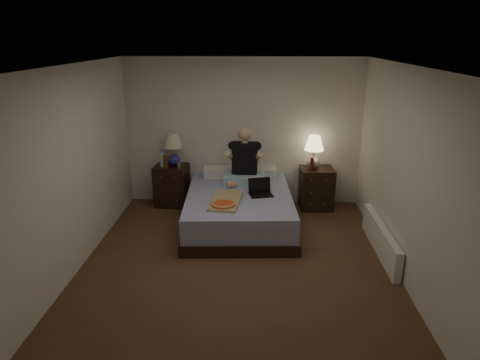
{
  "coord_description": "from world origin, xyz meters",
  "views": [
    {
      "loc": [
        0.24,
        -4.9,
        2.81
      ],
      "look_at": [
        0.0,
        0.9,
        0.85
      ],
      "focal_mm": 32.0,
      "sensor_mm": 36.0,
      "label": 1
    }
  ],
  "objects_px": {
    "nightstand_left": "(172,185)",
    "water_bottle": "(162,160)",
    "lamp_left": "(173,149)",
    "person": "(245,156)",
    "lamp_right": "(314,152)",
    "bed": "(239,209)",
    "nightstand_right": "(316,188)",
    "radiator": "(381,239)",
    "soda_can": "(179,165)",
    "beer_bottle_left": "(166,162)",
    "pizza_box": "(223,205)",
    "beer_bottle_right": "(312,164)",
    "laptop": "(261,188)"
  },
  "relations": [
    {
      "from": "soda_can",
      "to": "radiator",
      "type": "distance_m",
      "value": 3.41
    },
    {
      "from": "soda_can",
      "to": "pizza_box",
      "type": "distance_m",
      "value": 1.53
    },
    {
      "from": "nightstand_right",
      "to": "soda_can",
      "type": "height_order",
      "value": "soda_can"
    },
    {
      "from": "soda_can",
      "to": "beer_bottle_left",
      "type": "xyz_separation_m",
      "value": [
        -0.21,
        -0.03,
        0.06
      ]
    },
    {
      "from": "nightstand_left",
      "to": "person",
      "type": "bearing_deg",
      "value": -11.19
    },
    {
      "from": "lamp_left",
      "to": "person",
      "type": "distance_m",
      "value": 1.27
    },
    {
      "from": "soda_can",
      "to": "beer_bottle_right",
      "type": "bearing_deg",
      "value": -1.3
    },
    {
      "from": "lamp_right",
      "to": "beer_bottle_left",
      "type": "xyz_separation_m",
      "value": [
        -2.46,
        -0.11,
        -0.16
      ]
    },
    {
      "from": "nightstand_left",
      "to": "bed",
      "type": "bearing_deg",
      "value": -29.2
    },
    {
      "from": "nightstand_right",
      "to": "water_bottle",
      "type": "height_order",
      "value": "water_bottle"
    },
    {
      "from": "bed",
      "to": "soda_can",
      "type": "distance_m",
      "value": 1.34
    },
    {
      "from": "nightstand_right",
      "to": "beer_bottle_left",
      "type": "bearing_deg",
      "value": 178.99
    },
    {
      "from": "bed",
      "to": "nightstand_right",
      "type": "distance_m",
      "value": 1.49
    },
    {
      "from": "pizza_box",
      "to": "radiator",
      "type": "height_order",
      "value": "pizza_box"
    },
    {
      "from": "water_bottle",
      "to": "pizza_box",
      "type": "xyz_separation_m",
      "value": [
        1.13,
        -1.31,
        -0.27
      ]
    },
    {
      "from": "lamp_right",
      "to": "beer_bottle_right",
      "type": "distance_m",
      "value": 0.21
    },
    {
      "from": "nightstand_right",
      "to": "radiator",
      "type": "xyz_separation_m",
      "value": [
        0.67,
        -1.59,
        -0.15
      ]
    },
    {
      "from": "person",
      "to": "pizza_box",
      "type": "height_order",
      "value": "person"
    },
    {
      "from": "nightstand_left",
      "to": "beer_bottle_right",
      "type": "xyz_separation_m",
      "value": [
        2.37,
        -0.19,
        0.46
      ]
    },
    {
      "from": "nightstand_left",
      "to": "soda_can",
      "type": "distance_m",
      "value": 0.46
    },
    {
      "from": "water_bottle",
      "to": "person",
      "type": "distance_m",
      "value": 1.43
    },
    {
      "from": "bed",
      "to": "soda_can",
      "type": "xyz_separation_m",
      "value": [
        -1.04,
        0.68,
        0.5
      ]
    },
    {
      "from": "lamp_left",
      "to": "soda_can",
      "type": "xyz_separation_m",
      "value": [
        0.11,
        -0.14,
        -0.23
      ]
    },
    {
      "from": "water_bottle",
      "to": "laptop",
      "type": "distance_m",
      "value": 1.86
    },
    {
      "from": "beer_bottle_left",
      "to": "beer_bottle_right",
      "type": "xyz_separation_m",
      "value": [
        2.42,
        -0.02,
        -0.01
      ]
    },
    {
      "from": "water_bottle",
      "to": "radiator",
      "type": "xyz_separation_m",
      "value": [
        3.29,
        -1.56,
        -0.64
      ]
    },
    {
      "from": "beer_bottle_left",
      "to": "beer_bottle_right",
      "type": "distance_m",
      "value": 2.42
    },
    {
      "from": "nightstand_left",
      "to": "radiator",
      "type": "bearing_deg",
      "value": -22.56
    },
    {
      "from": "water_bottle",
      "to": "radiator",
      "type": "bearing_deg",
      "value": -25.37
    },
    {
      "from": "radiator",
      "to": "laptop",
      "type": "bearing_deg",
      "value": 155.5
    },
    {
      "from": "soda_can",
      "to": "beer_bottle_right",
      "type": "relative_size",
      "value": 0.43
    },
    {
      "from": "soda_can",
      "to": "pizza_box",
      "type": "height_order",
      "value": "soda_can"
    },
    {
      "from": "nightstand_left",
      "to": "person",
      "type": "xyz_separation_m",
      "value": [
        1.27,
        -0.37,
        0.64
      ]
    },
    {
      "from": "nightstand_right",
      "to": "person",
      "type": "relative_size",
      "value": 0.76
    },
    {
      "from": "lamp_left",
      "to": "pizza_box",
      "type": "relative_size",
      "value": 0.74
    },
    {
      "from": "lamp_right",
      "to": "laptop",
      "type": "xyz_separation_m",
      "value": [
        -0.87,
        -0.85,
        -0.34
      ]
    },
    {
      "from": "lamp_left",
      "to": "radiator",
      "type": "height_order",
      "value": "lamp_left"
    },
    {
      "from": "bed",
      "to": "laptop",
      "type": "distance_m",
      "value": 0.52
    },
    {
      "from": "nightstand_right",
      "to": "pizza_box",
      "type": "xyz_separation_m",
      "value": [
        -1.48,
        -1.34,
        0.22
      ]
    },
    {
      "from": "water_bottle",
      "to": "beer_bottle_left",
      "type": "distance_m",
      "value": 0.11
    },
    {
      "from": "person",
      "to": "laptop",
      "type": "height_order",
      "value": "person"
    },
    {
      "from": "lamp_left",
      "to": "lamp_right",
      "type": "xyz_separation_m",
      "value": [
        2.36,
        -0.06,
        -0.01
      ]
    },
    {
      "from": "beer_bottle_left",
      "to": "beer_bottle_right",
      "type": "height_order",
      "value": "beer_bottle_left"
    },
    {
      "from": "lamp_right",
      "to": "water_bottle",
      "type": "bearing_deg",
      "value": -179.27
    },
    {
      "from": "bed",
      "to": "beer_bottle_left",
      "type": "distance_m",
      "value": 1.51
    },
    {
      "from": "nightstand_left",
      "to": "water_bottle",
      "type": "bearing_deg",
      "value": -140.19
    },
    {
      "from": "lamp_right",
      "to": "water_bottle",
      "type": "height_order",
      "value": "lamp_right"
    },
    {
      "from": "water_bottle",
      "to": "beer_bottle_right",
      "type": "relative_size",
      "value": 1.09
    },
    {
      "from": "nightstand_right",
      "to": "lamp_left",
      "type": "bearing_deg",
      "value": 175.1
    },
    {
      "from": "nightstand_right",
      "to": "water_bottle",
      "type": "bearing_deg",
      "value": 177.13
    }
  ]
}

